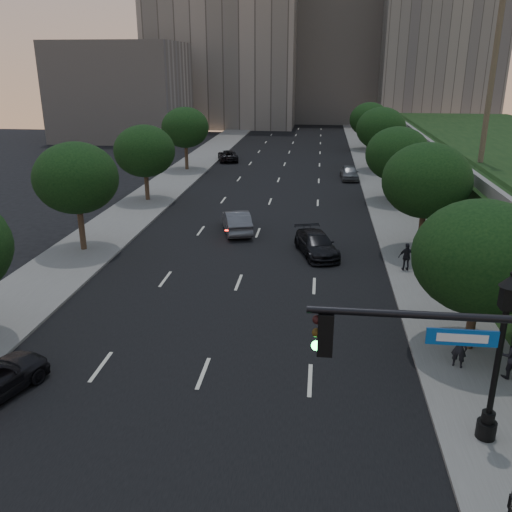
# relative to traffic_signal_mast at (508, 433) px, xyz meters

# --- Properties ---
(ground) EXTENTS (160.00, 160.00, 0.00)m
(ground) POSITION_rel_traffic_signal_mast_xyz_m (-8.21, 2.29, -3.67)
(ground) COLOR black
(ground) RESTS_ON ground
(road_surface) EXTENTS (16.00, 140.00, 0.02)m
(road_surface) POSITION_rel_traffic_signal_mast_xyz_m (-8.21, 32.29, -3.66)
(road_surface) COLOR black
(road_surface) RESTS_ON ground
(sidewalk_right) EXTENTS (4.50, 140.00, 0.15)m
(sidewalk_right) POSITION_rel_traffic_signal_mast_xyz_m (2.04, 32.29, -3.60)
(sidewalk_right) COLOR slate
(sidewalk_right) RESTS_ON ground
(sidewalk_left) EXTENTS (4.50, 140.00, 0.15)m
(sidewalk_left) POSITION_rel_traffic_signal_mast_xyz_m (-18.46, 32.29, -3.60)
(sidewalk_left) COLOR slate
(sidewalk_left) RESTS_ON ground
(parapet_wall) EXTENTS (0.35, 90.00, 0.70)m
(parapet_wall) POSITION_rel_traffic_signal_mast_xyz_m (5.29, 30.29, 0.68)
(parapet_wall) COLOR slate
(parapet_wall) RESTS_ON embankment
(office_block_left) EXTENTS (26.00, 20.00, 32.00)m
(office_block_left) POSITION_rel_traffic_signal_mast_xyz_m (-22.21, 94.29, 12.33)
(office_block_left) COLOR gray
(office_block_left) RESTS_ON ground
(office_block_mid) EXTENTS (22.00, 18.00, 26.00)m
(office_block_mid) POSITION_rel_traffic_signal_mast_xyz_m (-2.21, 104.29, 9.33)
(office_block_mid) COLOR #A7A299
(office_block_mid) RESTS_ON ground
(office_block_right) EXTENTS (20.00, 22.00, 36.00)m
(office_block_right) POSITION_rel_traffic_signal_mast_xyz_m (15.79, 98.29, 14.33)
(office_block_right) COLOR gray
(office_block_right) RESTS_ON ground
(office_block_filler) EXTENTS (18.00, 16.00, 14.00)m
(office_block_filler) POSITION_rel_traffic_signal_mast_xyz_m (-34.21, 72.29, 3.33)
(office_block_filler) COLOR #A7A299
(office_block_filler) RESTS_ON ground
(tree_right_a) EXTENTS (5.20, 5.20, 6.24)m
(tree_right_a) POSITION_rel_traffic_signal_mast_xyz_m (2.09, 10.29, 0.35)
(tree_right_a) COLOR #38281C
(tree_right_a) RESTS_ON ground
(tree_right_b) EXTENTS (5.20, 5.20, 6.74)m
(tree_right_b) POSITION_rel_traffic_signal_mast_xyz_m (2.09, 22.29, 0.84)
(tree_right_b) COLOR #38281C
(tree_right_b) RESTS_ON ground
(tree_right_c) EXTENTS (5.20, 5.20, 6.24)m
(tree_right_c) POSITION_rel_traffic_signal_mast_xyz_m (2.09, 35.29, 0.35)
(tree_right_c) COLOR #38281C
(tree_right_c) RESTS_ON ground
(tree_right_d) EXTENTS (5.20, 5.20, 6.74)m
(tree_right_d) POSITION_rel_traffic_signal_mast_xyz_m (2.09, 49.29, 0.84)
(tree_right_d) COLOR #38281C
(tree_right_d) RESTS_ON ground
(tree_right_e) EXTENTS (5.20, 5.20, 6.24)m
(tree_right_e) POSITION_rel_traffic_signal_mast_xyz_m (2.09, 64.29, 0.35)
(tree_right_e) COLOR #38281C
(tree_right_e) RESTS_ON ground
(tree_left_b) EXTENTS (5.00, 5.00, 6.71)m
(tree_left_b) POSITION_rel_traffic_signal_mast_xyz_m (-18.51, 20.29, 0.90)
(tree_left_b) COLOR #38281C
(tree_left_b) RESTS_ON ground
(tree_left_c) EXTENTS (5.00, 5.00, 6.34)m
(tree_left_c) POSITION_rel_traffic_signal_mast_xyz_m (-18.51, 33.29, 0.53)
(tree_left_c) COLOR #38281C
(tree_left_c) RESTS_ON ground
(tree_left_d) EXTENTS (5.00, 5.00, 6.71)m
(tree_left_d) POSITION_rel_traffic_signal_mast_xyz_m (-18.51, 47.29, 0.90)
(tree_left_d) COLOR #38281C
(tree_left_d) RESTS_ON ground
(traffic_signal_mast) EXTENTS (5.68, 0.56, 7.00)m
(traffic_signal_mast) POSITION_rel_traffic_signal_mast_xyz_m (0.00, 0.00, 0.00)
(traffic_signal_mast) COLOR black
(traffic_signal_mast) RESTS_ON ground
(street_lamp) EXTENTS (0.64, 0.64, 5.62)m
(street_lamp) POSITION_rel_traffic_signal_mast_xyz_m (1.22, 4.54, -1.04)
(street_lamp) COLOR black
(street_lamp) RESTS_ON ground
(sedan_mid_left) EXTENTS (2.87, 4.96, 1.54)m
(sedan_mid_left) POSITION_rel_traffic_signal_mast_xyz_m (-9.69, 25.34, -2.90)
(sedan_mid_left) COLOR #505258
(sedan_mid_left) RESTS_ON ground
(sedan_far_left) EXTENTS (3.23, 5.02, 1.29)m
(sedan_far_left) POSITION_rel_traffic_signal_mast_xyz_m (-15.09, 53.78, -3.03)
(sedan_far_left) COLOR black
(sedan_far_left) RESTS_ON ground
(sedan_near_right) EXTENTS (3.21, 5.03, 1.36)m
(sedan_near_right) POSITION_rel_traffic_signal_mast_xyz_m (-4.18, 21.27, -2.99)
(sedan_near_right) COLOR black
(sedan_near_right) RESTS_ON ground
(sedan_far_right) EXTENTS (1.87, 4.22, 1.41)m
(sedan_far_right) POSITION_rel_traffic_signal_mast_xyz_m (-1.21, 44.43, -2.97)
(sedan_far_right) COLOR slate
(sedan_far_right) RESTS_ON ground
(pedestrian_a) EXTENTS (0.67, 0.57, 1.56)m
(pedestrian_a) POSITION_rel_traffic_signal_mast_xyz_m (1.31, 8.71, -2.74)
(pedestrian_a) COLOR black
(pedestrian_a) RESTS_ON sidewalk_right
(pedestrian_b) EXTENTS (0.87, 0.68, 1.76)m
(pedestrian_b) POSITION_rel_traffic_signal_mast_xyz_m (3.01, 8.16, -2.64)
(pedestrian_b) COLOR black
(pedestrian_b) RESTS_ON sidewalk_right
(pedestrian_c) EXTENTS (0.96, 0.51, 1.56)m
(pedestrian_c) POSITION_rel_traffic_signal_mast_xyz_m (0.81, 18.87, -2.74)
(pedestrian_c) COLOR black
(pedestrian_c) RESTS_ON sidewalk_right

